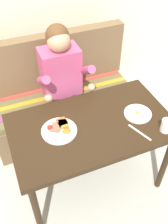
% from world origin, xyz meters
% --- Properties ---
extents(ground_plane, '(8.00, 8.00, 0.00)m').
position_xyz_m(ground_plane, '(0.00, 0.00, 0.00)').
color(ground_plane, '#AEAFA3').
extents(table, '(1.20, 0.70, 0.73)m').
position_xyz_m(table, '(0.00, 0.00, 0.65)').
color(table, black).
rests_on(table, ground).
extents(couch, '(1.44, 0.56, 1.00)m').
position_xyz_m(couch, '(0.00, 0.76, 0.33)').
color(couch, brown).
rests_on(couch, ground).
extents(person, '(0.45, 0.61, 1.21)m').
position_xyz_m(person, '(-0.02, 0.59, 0.74)').
color(person, '#B5476F').
rests_on(person, ground).
extents(plate_breakfast, '(0.25, 0.25, 0.05)m').
position_xyz_m(plate_breakfast, '(-0.24, 0.03, 0.74)').
color(plate_breakfast, white).
rests_on(plate_breakfast, table).
extents(plate_eggs, '(0.21, 0.21, 0.04)m').
position_xyz_m(plate_eggs, '(0.36, -0.04, 0.74)').
color(plate_eggs, white).
rests_on(plate_eggs, table).
extents(coffee_mug, '(0.12, 0.08, 0.09)m').
position_xyz_m(coffee_mug, '(0.47, -0.25, 0.78)').
color(coffee_mug, white).
rests_on(coffee_mug, table).
extents(knife, '(0.08, 0.19, 0.00)m').
position_xyz_m(knife, '(0.28, -0.20, 0.73)').
color(knife, silver).
rests_on(knife, table).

